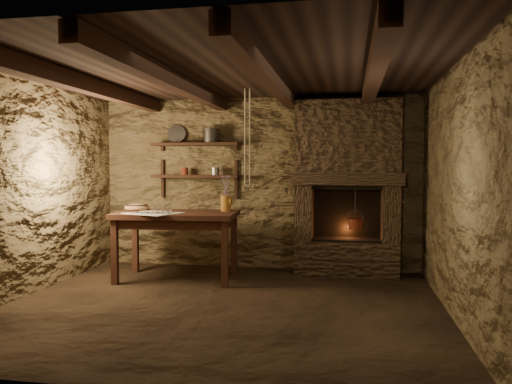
% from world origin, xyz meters
% --- Properties ---
extents(floor, '(4.50, 4.50, 0.00)m').
position_xyz_m(floor, '(0.00, 0.00, 0.00)').
color(floor, black).
rests_on(floor, ground).
extents(back_wall, '(4.50, 0.04, 2.40)m').
position_xyz_m(back_wall, '(0.00, 2.00, 1.20)').
color(back_wall, '#4A3A23').
rests_on(back_wall, floor).
extents(front_wall, '(4.50, 0.04, 2.40)m').
position_xyz_m(front_wall, '(0.00, -2.00, 1.20)').
color(front_wall, '#4A3A23').
rests_on(front_wall, floor).
extents(left_wall, '(0.04, 4.00, 2.40)m').
position_xyz_m(left_wall, '(-2.25, 0.00, 1.20)').
color(left_wall, '#4A3A23').
rests_on(left_wall, floor).
extents(right_wall, '(0.04, 4.00, 2.40)m').
position_xyz_m(right_wall, '(2.25, 0.00, 1.20)').
color(right_wall, '#4A3A23').
rests_on(right_wall, floor).
extents(ceiling, '(4.50, 4.00, 0.04)m').
position_xyz_m(ceiling, '(0.00, 0.00, 2.40)').
color(ceiling, black).
rests_on(ceiling, back_wall).
extents(beam_far_left, '(0.14, 3.95, 0.16)m').
position_xyz_m(beam_far_left, '(-1.50, 0.00, 2.31)').
color(beam_far_left, black).
rests_on(beam_far_left, ceiling).
extents(beam_mid_left, '(0.14, 3.95, 0.16)m').
position_xyz_m(beam_mid_left, '(-0.50, 0.00, 2.31)').
color(beam_mid_left, black).
rests_on(beam_mid_left, ceiling).
extents(beam_mid_right, '(0.14, 3.95, 0.16)m').
position_xyz_m(beam_mid_right, '(0.50, 0.00, 2.31)').
color(beam_mid_right, black).
rests_on(beam_mid_right, ceiling).
extents(beam_far_right, '(0.14, 3.95, 0.16)m').
position_xyz_m(beam_far_right, '(1.50, 0.00, 2.31)').
color(beam_far_right, black).
rests_on(beam_far_right, ceiling).
extents(shelf_lower, '(1.25, 0.30, 0.04)m').
position_xyz_m(shelf_lower, '(-0.85, 1.84, 1.30)').
color(shelf_lower, black).
rests_on(shelf_lower, back_wall).
extents(shelf_upper, '(1.25, 0.30, 0.04)m').
position_xyz_m(shelf_upper, '(-0.85, 1.84, 1.75)').
color(shelf_upper, black).
rests_on(shelf_upper, back_wall).
extents(hearth, '(1.43, 0.51, 2.30)m').
position_xyz_m(hearth, '(1.25, 1.77, 1.23)').
color(hearth, '#322419').
rests_on(hearth, floor).
extents(work_table, '(1.57, 0.97, 0.86)m').
position_xyz_m(work_table, '(-0.87, 1.07, 0.46)').
color(work_table, '#331A11').
rests_on(work_table, floor).
extents(linen_cloth, '(0.75, 0.68, 0.01)m').
position_xyz_m(linen_cloth, '(-1.09, 0.84, 0.87)').
color(linen_cloth, white).
rests_on(linen_cloth, work_table).
extents(pewter_cutlery_row, '(0.55, 0.37, 0.01)m').
position_xyz_m(pewter_cutlery_row, '(-1.09, 0.82, 0.88)').
color(pewter_cutlery_row, gray).
rests_on(pewter_cutlery_row, linen_cloth).
extents(drinking_glasses, '(0.20, 0.06, 0.08)m').
position_xyz_m(drinking_glasses, '(-1.07, 0.96, 0.91)').
color(drinking_glasses, white).
rests_on(drinking_glasses, linen_cloth).
extents(stoneware_jug, '(0.16, 0.15, 0.47)m').
position_xyz_m(stoneware_jug, '(-0.29, 1.31, 1.06)').
color(stoneware_jug, '#98601D').
rests_on(stoneware_jug, work_table).
extents(wooden_bowl, '(0.37, 0.37, 0.11)m').
position_xyz_m(wooden_bowl, '(-1.45, 1.17, 0.90)').
color(wooden_bowl, olive).
rests_on(wooden_bowl, work_table).
extents(iron_stockpot, '(0.29, 0.29, 0.17)m').
position_xyz_m(iron_stockpot, '(-0.63, 1.84, 1.85)').
color(iron_stockpot, '#2E2B28').
rests_on(iron_stockpot, shelf_upper).
extents(tin_pan, '(0.28, 0.15, 0.26)m').
position_xyz_m(tin_pan, '(-1.17, 1.94, 1.90)').
color(tin_pan, gray).
rests_on(tin_pan, shelf_upper).
extents(small_kettle, '(0.17, 0.15, 0.16)m').
position_xyz_m(small_kettle, '(-0.57, 1.84, 1.37)').
color(small_kettle, gray).
rests_on(small_kettle, shelf_lower).
extents(rusty_tin, '(0.11, 0.11, 0.10)m').
position_xyz_m(rusty_tin, '(-1.02, 1.84, 1.37)').
color(rusty_tin, maroon).
rests_on(rusty_tin, shelf_lower).
extents(red_pot, '(0.21, 0.18, 0.54)m').
position_xyz_m(red_pot, '(1.36, 1.72, 0.70)').
color(red_pot, maroon).
rests_on(red_pot, hearth).
extents(hanging_ropes, '(0.08, 0.08, 1.20)m').
position_xyz_m(hanging_ropes, '(0.05, 1.05, 1.80)').
color(hanging_ropes, '#C1B288').
rests_on(hanging_ropes, ceiling).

